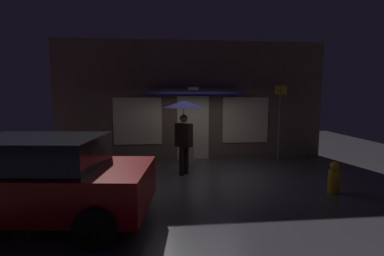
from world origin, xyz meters
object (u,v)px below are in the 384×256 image
parked_car (38,179)px  sidewalk_bollard (190,155)px  street_sign_post (280,117)px  person_with_umbrella (184,117)px  fire_hydrant (334,179)px

parked_car → sidewalk_bollard: bearing=59.1°
street_sign_post → sidewalk_bollard: (-3.01, -0.03, -1.18)m
parked_car → street_sign_post: (6.05, 3.97, 0.72)m
parked_car → sidewalk_bollard: parked_car is taller
person_with_umbrella → parked_car: person_with_umbrella is taller
sidewalk_bollard → fire_hydrant: bearing=-45.4°
parked_car → fire_hydrant: (6.07, 0.86, -0.43)m
fire_hydrant → person_with_umbrella: bearing=150.5°
parked_car → street_sign_post: 7.27m
parked_car → fire_hydrant: bearing=14.8°
fire_hydrant → parked_car: bearing=-171.9°
parked_car → street_sign_post: bearing=40.1°
street_sign_post → sidewalk_bollard: bearing=-179.4°
street_sign_post → person_with_umbrella: bearing=-159.2°
street_sign_post → fire_hydrant: (0.03, -3.11, -1.15)m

